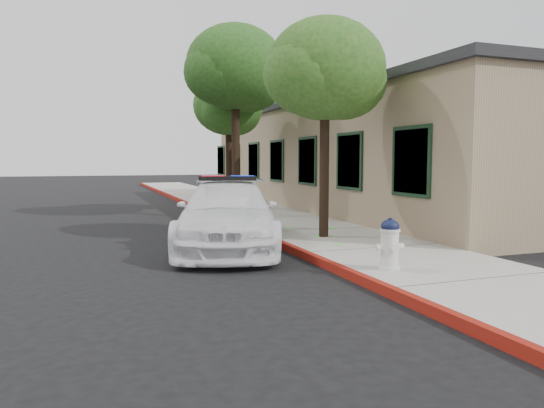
{
  "coord_description": "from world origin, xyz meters",
  "views": [
    {
      "loc": [
        -4.02,
        -9.13,
        1.98
      ],
      "look_at": [
        -0.14,
        1.48,
        1.0
      ],
      "focal_mm": 33.49,
      "sensor_mm": 36.0,
      "label": 1
    }
  ],
  "objects": [
    {
      "name": "ground",
      "position": [
        0.0,
        0.0,
        0.0
      ],
      "size": [
        120.0,
        120.0,
        0.0
      ],
      "primitive_type": "plane",
      "color": "black",
      "rests_on": "ground"
    },
    {
      "name": "sidewalk",
      "position": [
        1.6,
        3.0,
        0.07
      ],
      "size": [
        3.2,
        60.0,
        0.15
      ],
      "primitive_type": "cube",
      "color": "gray",
      "rests_on": "ground"
    },
    {
      "name": "red_curb",
      "position": [
        0.06,
        3.0,
        0.08
      ],
      "size": [
        0.14,
        60.0,
        0.16
      ],
      "primitive_type": "cube",
      "color": "maroon",
      "rests_on": "ground"
    },
    {
      "name": "clapboard_building",
      "position": [
        6.69,
        9.0,
        2.13
      ],
      "size": [
        7.3,
        20.89,
        4.24
      ],
      "color": "#978963",
      "rests_on": "ground"
    },
    {
      "name": "police_car",
      "position": [
        -1.08,
        1.78,
        0.76
      ],
      "size": [
        3.54,
        5.62,
        1.64
      ],
      "rotation": [
        0.0,
        0.0,
        -0.29
      ],
      "color": "white",
      "rests_on": "ground"
    },
    {
      "name": "fire_hydrant",
      "position": [
        0.71,
        -1.94,
        0.58
      ],
      "size": [
        0.5,
        0.43,
        0.87
      ],
      "rotation": [
        0.0,
        0.0,
        -0.14
      ],
      "color": "silver",
      "rests_on": "sidewalk"
    },
    {
      "name": "street_tree_near",
      "position": [
        1.3,
        1.78,
        3.99
      ],
      "size": [
        3.08,
        2.81,
        5.15
      ],
      "rotation": [
        0.0,
        0.0,
        -0.36
      ],
      "color": "black",
      "rests_on": "sidewalk"
    },
    {
      "name": "street_tree_mid",
      "position": [
        0.72,
        7.37,
        4.9
      ],
      "size": [
        3.55,
        3.3,
        6.3
      ],
      "rotation": [
        0.0,
        0.0,
        -0.19
      ],
      "color": "black",
      "rests_on": "sidewalk"
    },
    {
      "name": "street_tree_far",
      "position": [
        1.1,
        9.54,
        3.92
      ],
      "size": [
        2.68,
        2.77,
        5.02
      ],
      "rotation": [
        0.0,
        0.0,
        0.42
      ],
      "color": "black",
      "rests_on": "sidewalk"
    }
  ]
}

